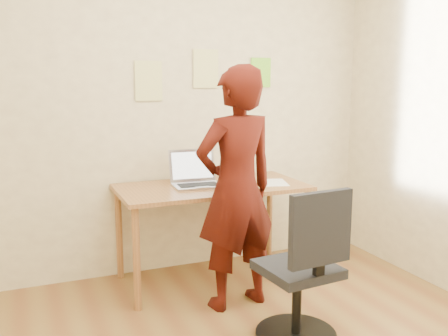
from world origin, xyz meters
name	(u,v)px	position (x,y,z in m)	size (l,w,h in m)	color
room	(270,119)	(0.00, 0.00, 1.35)	(3.58, 3.58, 2.78)	brown
desk	(212,197)	(0.25, 1.38, 0.65)	(1.40, 0.70, 0.74)	#966133
laptop	(196,178)	(0.14, 1.43, 0.79)	(0.38, 0.34, 0.26)	#B6B6BD
paper_sheet	(274,182)	(0.73, 1.30, 0.74)	(0.20, 0.28, 0.00)	white
phone	(236,188)	(0.38, 1.22, 0.74)	(0.11, 0.13, 0.01)	black
wall_note_left	(149,81)	(-0.13, 1.74, 1.51)	(0.21, 0.00, 0.30)	#DCD883
wall_note_mid	(206,69)	(0.34, 1.74, 1.61)	(0.21, 0.00, 0.30)	#DCD883
wall_note_right	(261,73)	(0.83, 1.74, 1.58)	(0.18, 0.00, 0.24)	#79D530
office_chair	(304,277)	(0.40, 0.31, 0.40)	(0.49, 0.49, 0.93)	black
person	(236,189)	(0.24, 0.91, 0.81)	(0.59, 0.39, 1.62)	#3A0D07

